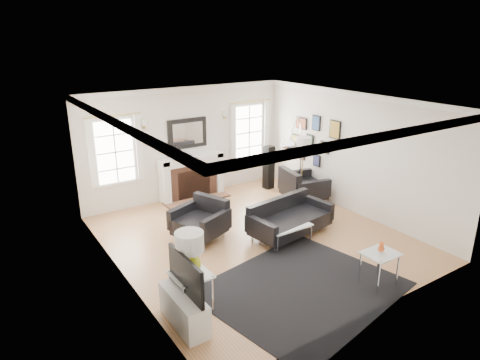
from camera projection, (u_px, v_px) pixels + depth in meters
floor at (255, 238)px, 8.84m from camera, size 6.00×6.00×0.00m
back_wall at (187, 143)px, 10.76m from camera, size 5.50×0.04×2.80m
front_wall at (379, 229)px, 6.02m from camera, size 5.50×0.04×2.80m
left_wall at (118, 203)px, 6.96m from camera, size 0.04×6.00×2.80m
right_wall at (353, 153)px, 9.81m from camera, size 0.04×6.00×2.80m
ceiling at (257, 102)px, 7.93m from camera, size 5.50×6.00×0.02m
crown_molding at (257, 105)px, 7.95m from camera, size 5.50×6.00×0.12m
fireplace at (192, 177)px, 10.87m from camera, size 1.70×0.69×1.11m
mantel_mirror at (187, 133)px, 10.64m from camera, size 1.05×0.07×0.75m
window_left at (115, 152)px, 9.74m from camera, size 1.24×0.15×1.62m
window_right at (249, 132)px, 11.66m from camera, size 1.24×0.15×1.62m
gallery_wall at (314, 137)px, 10.78m from camera, size 0.04×1.73×1.29m
tv_unit at (184, 305)px, 6.12m from camera, size 0.35×1.00×1.09m
area_rug at (302, 288)px, 7.09m from camera, size 3.46×3.06×0.01m
sofa at (288, 219)px, 8.94m from camera, size 1.94×1.08×0.60m
armchair_left at (202, 221)px, 8.74m from camera, size 1.18×1.25×0.67m
armchair_right at (301, 187)px, 10.63m from camera, size 1.12×1.20×0.71m
coffee_table at (281, 223)px, 8.63m from camera, size 0.92×0.92×0.41m
side_table_left at (191, 280)px, 6.40m from camera, size 0.56×0.56×0.62m
nesting_table at (380, 259)px, 7.03m from camera, size 0.55×0.46×0.61m
gourd_lamp at (190, 250)px, 6.24m from camera, size 0.43×0.43×0.68m
orange_vase at (381, 248)px, 6.96m from camera, size 0.11×0.11×0.18m
arc_floor_lamp at (295, 161)px, 9.67m from camera, size 1.67×1.54×2.36m
stick_floor_lamp at (303, 146)px, 10.09m from camera, size 0.35×0.35×1.71m
speaker_tower at (269, 167)px, 11.51m from camera, size 0.26×0.26×1.18m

